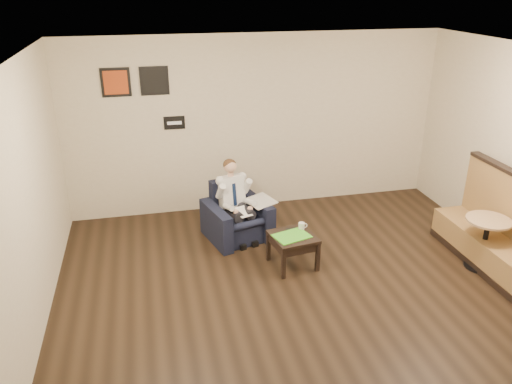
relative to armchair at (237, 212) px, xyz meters
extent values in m
plane|color=black|center=(0.55, -1.90, -0.40)|extent=(6.00, 6.00, 0.00)
cube|color=beige|center=(0.55, 1.10, 1.00)|extent=(6.00, 0.02, 2.80)
cube|color=beige|center=(-2.45, -1.90, 1.00)|extent=(0.02, 6.00, 2.80)
cube|color=white|center=(0.55, -1.90, 2.40)|extent=(6.00, 6.00, 0.02)
cube|color=black|center=(-0.75, 1.09, 1.10)|extent=(0.32, 0.02, 0.20)
cube|color=#A93C14|center=(-1.55, 1.09, 1.75)|extent=(0.42, 0.03, 0.42)
cube|color=black|center=(-1.00, 1.09, 1.75)|extent=(0.42, 0.03, 0.42)
cube|color=black|center=(0.00, 0.00, 0.00)|extent=(1.03, 1.03, 0.81)
cube|color=white|center=(0.05, -0.19, 0.09)|extent=(0.26, 0.31, 0.01)
cube|color=silver|center=(0.35, 0.01, 0.15)|extent=(0.47, 0.53, 0.01)
cube|color=black|center=(0.57, -0.94, -0.18)|extent=(0.63, 0.63, 0.45)
cube|color=#4FCD29|center=(0.54, -0.96, 0.05)|extent=(0.52, 0.44, 0.01)
cylinder|color=white|center=(0.72, -0.79, 0.09)|extent=(0.09, 0.09, 0.09)
cube|color=black|center=(0.59, -0.77, 0.05)|extent=(0.14, 0.07, 0.01)
cube|color=olive|center=(3.14, -1.76, 0.22)|extent=(0.58, 2.43, 1.24)
cylinder|color=tan|center=(2.99, -1.53, -0.05)|extent=(0.66, 0.66, 0.70)
camera|label=1|loc=(-1.19, -6.44, 3.13)|focal=35.00mm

